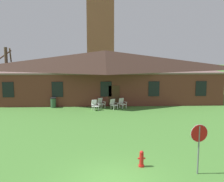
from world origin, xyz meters
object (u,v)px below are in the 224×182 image
object	(u,v)px
lawn_chair_left_end	(113,104)
lawn_chair_middle	(122,103)
lawn_chair_by_porch	(95,105)
stop_sign	(199,139)
lawn_chair_near_door	(101,103)
trash_bin	(53,103)
fire_hydrant	(141,159)

from	to	relation	value
lawn_chair_left_end	lawn_chair_middle	size ratio (longest dim) A/B	1.00
lawn_chair_by_porch	lawn_chair_middle	xyz separation A→B (m)	(2.64, 0.85, 0.00)
lawn_chair_left_end	stop_sign	bearing A→B (deg)	-77.45
lawn_chair_near_door	lawn_chair_middle	xyz separation A→B (m)	(2.06, -0.20, 0.00)
trash_bin	lawn_chair_left_end	bearing A→B (deg)	-9.03
lawn_chair_middle	fire_hydrant	world-z (taller)	lawn_chair_middle
lawn_chair_near_door	trash_bin	world-z (taller)	trash_bin
stop_sign	fire_hydrant	distance (m)	2.84
lawn_chair_left_end	lawn_chair_middle	xyz separation A→B (m)	(0.87, 0.44, 0.00)
lawn_chair_middle	trash_bin	xyz separation A→B (m)	(-6.73, 0.49, -0.00)
lawn_chair_left_end	fire_hydrant	distance (m)	13.13
lawn_chair_near_door	fire_hydrant	world-z (taller)	lawn_chair_near_door
lawn_chair_middle	fire_hydrant	bearing A→B (deg)	-90.71
stop_sign	trash_bin	xyz separation A→B (m)	(-8.97, 14.90, -1.12)
lawn_chair_by_porch	fire_hydrant	distance (m)	12.93
lawn_chair_left_end	trash_bin	bearing A→B (deg)	170.97
stop_sign	lawn_chair_left_end	distance (m)	14.36
fire_hydrant	lawn_chair_by_porch	bearing A→B (deg)	101.01
stop_sign	lawn_chair_by_porch	xyz separation A→B (m)	(-4.88, 13.56, -1.12)
lawn_chair_left_end	fire_hydrant	world-z (taller)	lawn_chair_left_end
trash_bin	stop_sign	bearing A→B (deg)	-58.96
lawn_chair_by_porch	lawn_chair_middle	size ratio (longest dim) A/B	1.00
fire_hydrant	trash_bin	world-z (taller)	trash_bin
lawn_chair_by_porch	lawn_chair_left_end	bearing A→B (deg)	13.11
lawn_chair_near_door	trash_bin	distance (m)	4.68
lawn_chair_by_porch	fire_hydrant	world-z (taller)	lawn_chair_by_porch
lawn_chair_by_porch	fire_hydrant	xyz separation A→B (m)	(2.47, -12.69, -0.12)
lawn_chair_middle	fire_hydrant	distance (m)	13.55
stop_sign	lawn_chair_near_door	bearing A→B (deg)	106.39
lawn_chair_by_porch	trash_bin	size ratio (longest dim) A/B	0.98
stop_sign	lawn_chair_middle	bearing A→B (deg)	98.83
lawn_chair_near_door	trash_bin	size ratio (longest dim) A/B	0.98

